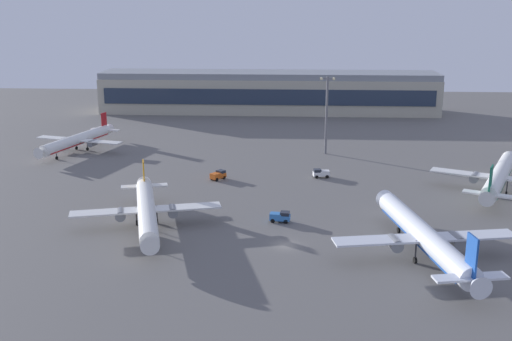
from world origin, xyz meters
TOP-DOWN VIEW (x-y plane):
  - ground_plane at (0.00, 0.00)m, footprint 416.00×416.00m
  - terminal_building at (-8.57, 144.22)m, footprint 136.28×22.40m
  - airplane_terminal_side at (24.29, -4.50)m, footprint 32.91×42.07m
  - airplane_taxiway_distant at (-27.87, 7.70)m, footprint 29.83×38.01m
  - airplane_mid_apron at (49.97, 35.67)m, footprint 30.14×38.14m
  - airplane_near_gate at (-63.63, 70.98)m, footprint 28.27×36.01m
  - baggage_tractor at (-1.22, 12.46)m, footprint 4.33×2.42m
  - cargo_loader at (-17.65, 42.92)m, footprint 4.09×4.47m
  - maintenance_van at (8.55, 46.19)m, footprint 4.36×2.50m
  - apron_light_central at (11.08, 72.14)m, footprint 4.80×0.90m

SIDE VIEW (x-z plane):
  - ground_plane at x=0.00m, z-range 0.00..0.00m
  - baggage_tractor at x=-1.22m, z-range 0.05..2.30m
  - cargo_loader at x=-17.65m, z-range 0.05..2.30m
  - maintenance_van at x=8.55m, z-range 0.05..2.30m
  - airplane_near_gate at x=-63.63m, z-range -1.15..8.25m
  - airplane_taxiway_distant at x=-27.87m, z-range -1.21..8.69m
  - airplane_mid_apron at x=49.97m, z-range -1.27..9.12m
  - airplane_terminal_side at x=24.29m, z-range -1.32..9.52m
  - terminal_building at x=-8.57m, z-range -0.11..16.29m
  - apron_light_central at x=11.08m, z-range 1.80..24.76m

